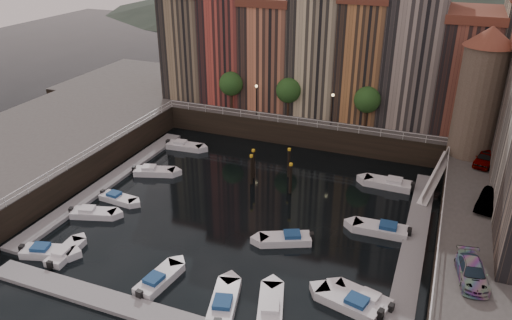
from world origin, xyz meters
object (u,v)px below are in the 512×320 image
at_px(mooring_pilings, 271,169).
at_px(boat_left_1, 93,213).
at_px(boat_left_0, 47,252).
at_px(car_b, 489,201).
at_px(car_c, 472,273).
at_px(corner_tower, 481,91).
at_px(car_a, 485,159).
at_px(gangway, 436,176).
at_px(boat_left_2, 118,198).

distance_m(mooring_pilings, boat_left_1, 18.90).
distance_m(boat_left_0, car_b, 38.75).
distance_m(boat_left_1, car_c, 33.95).
distance_m(corner_tower, car_c, 23.81).
xyz_separation_m(boat_left_0, boat_left_1, (-0.44, 6.66, -0.01)).
height_order(boat_left_0, boat_left_1, boat_left_0).
bearing_deg(corner_tower, car_a, -57.41).
relative_size(corner_tower, gangway, 1.66).
height_order(mooring_pilings, boat_left_2, mooring_pilings).
height_order(car_b, car_c, car_b).
bearing_deg(corner_tower, gangway, -122.80).
bearing_deg(mooring_pilings, car_b, -7.13).
height_order(gangway, boat_left_0, gangway).
bearing_deg(boat_left_1, car_b, -0.96).
height_order(gangway, mooring_pilings, gangway).
xyz_separation_m(car_a, car_c, (-1.13, -20.49, -0.05)).
bearing_deg(car_c, mooring_pilings, 135.16).
bearing_deg(car_a, boat_left_0, -129.52).
bearing_deg(mooring_pilings, boat_left_0, -124.01).
distance_m(corner_tower, car_b, 13.39).
relative_size(boat_left_2, car_b, 0.99).
bearing_deg(mooring_pilings, car_a, 17.05).
height_order(corner_tower, boat_left_1, corner_tower).
relative_size(corner_tower, boat_left_0, 2.89).
height_order(corner_tower, car_c, corner_tower).
relative_size(gangway, car_a, 1.98).
distance_m(boat_left_0, boat_left_2, 10.00).
distance_m(car_a, car_c, 20.52).
xyz_separation_m(mooring_pilings, car_b, (21.44, -2.68, 2.06)).
distance_m(corner_tower, boat_left_0, 44.67).
bearing_deg(car_b, car_a, 105.88).
distance_m(boat_left_2, car_c, 33.69).
xyz_separation_m(gangway, car_b, (4.65, -7.08, 1.80)).
height_order(mooring_pilings, boat_left_0, mooring_pilings).
bearing_deg(boat_left_2, car_c, -2.84).
height_order(boat_left_1, car_a, car_a).
bearing_deg(boat_left_2, gangway, 29.73).
bearing_deg(car_a, corner_tower, 135.89).
relative_size(boat_left_0, boat_left_2, 1.11).
xyz_separation_m(boat_left_1, car_c, (33.77, -1.02, 3.31)).
height_order(gangway, car_c, car_c).
bearing_deg(car_c, car_a, 76.85).
xyz_separation_m(gangway, car_c, (3.30, -18.39, 1.74)).
xyz_separation_m(corner_tower, boat_left_0, (-32.93, -28.53, -9.83)).
distance_m(corner_tower, boat_left_1, 41.09).
distance_m(corner_tower, mooring_pilings, 23.23).
distance_m(gangway, mooring_pilings, 17.35).
bearing_deg(mooring_pilings, corner_tower, 24.34).
relative_size(boat_left_0, car_a, 1.14).
xyz_separation_m(boat_left_2, car_c, (33.24, -4.35, 3.33)).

